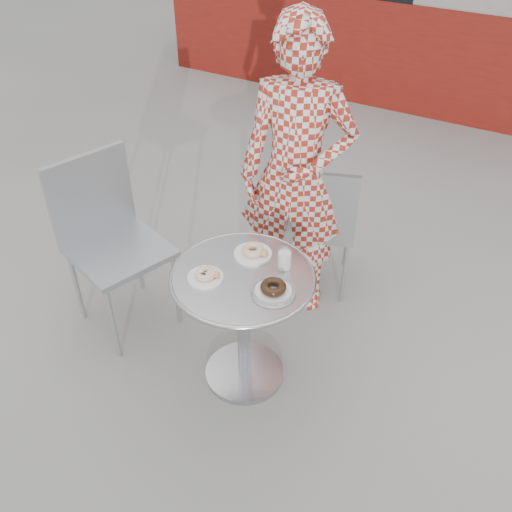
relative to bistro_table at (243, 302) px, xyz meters
The scene contains 9 objects.
ground 0.52m from the bistro_table, 39.39° to the left, with size 60.00×60.00×0.00m, color #A09E98.
bistro_table is the anchor object (origin of this frame).
chair_far 0.91m from the bistro_table, 89.65° to the left, with size 0.54×0.54×0.89m.
chair_left 0.83m from the bistro_table, behind, with size 0.61×0.60×0.99m.
seated_person 0.76m from the bistro_table, 95.65° to the left, with size 0.61×0.40×1.68m, color maroon.
plate_far 0.24m from the bistro_table, 100.79° to the left, with size 0.18×0.18×0.05m.
plate_near 0.25m from the bistro_table, 143.29° to the right, with size 0.16×0.16×0.04m.
plate_checker 0.26m from the bistro_table, 12.20° to the right, with size 0.20×0.20×0.05m.
milk_cup 0.29m from the bistro_table, 44.35° to the left, with size 0.07×0.07×0.10m.
Camera 1 is at (0.97, -1.76, 2.37)m, focal length 40.00 mm.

